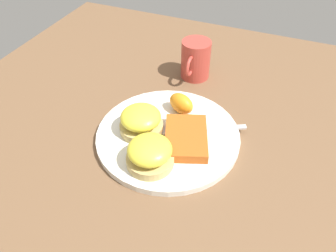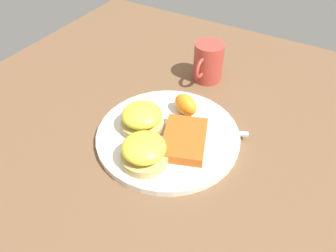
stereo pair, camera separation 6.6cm
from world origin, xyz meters
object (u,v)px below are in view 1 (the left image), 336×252
object	(u,v)px
orange_wedge	(183,104)
fork	(189,130)
cup	(195,60)
sandwich_benedict_right	(147,153)
hashbrown_patty	(186,138)
sandwich_benedict_left	(141,121)

from	to	relation	value
orange_wedge	fork	distance (m)	0.06
orange_wedge	cup	distance (m)	0.17
sandwich_benedict_right	hashbrown_patty	bearing A→B (deg)	149.53
sandwich_benedict_left	orange_wedge	bearing A→B (deg)	147.20
sandwich_benedict_right	hashbrown_patty	world-z (taller)	sandwich_benedict_right
orange_wedge	fork	world-z (taller)	orange_wedge
sandwich_benedict_right	orange_wedge	bearing A→B (deg)	177.15
hashbrown_patty	fork	world-z (taller)	hashbrown_patty
hashbrown_patty	orange_wedge	distance (m)	0.09
sandwich_benedict_right	cup	distance (m)	0.33
orange_wedge	sandwich_benedict_right	bearing A→B (deg)	-2.85
sandwich_benedict_left	hashbrown_patty	bearing A→B (deg)	92.98
sandwich_benedict_left	orange_wedge	size ratio (longest dim) A/B	1.48
sandwich_benedict_left	orange_wedge	distance (m)	0.11
orange_wedge	cup	bearing A→B (deg)	-170.64
sandwich_benedict_left	sandwich_benedict_right	bearing A→B (deg)	33.32
sandwich_benedict_left	sandwich_benedict_right	world-z (taller)	same
hashbrown_patty	cup	xyz separation A→B (m)	(-0.25, -0.07, 0.02)
sandwich_benedict_right	fork	xyz separation A→B (m)	(-0.11, 0.04, -0.02)
cup	sandwich_benedict_left	bearing A→B (deg)	-6.88
sandwich_benedict_right	orange_wedge	world-z (taller)	sandwich_benedict_right
sandwich_benedict_left	hashbrown_patty	distance (m)	0.10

